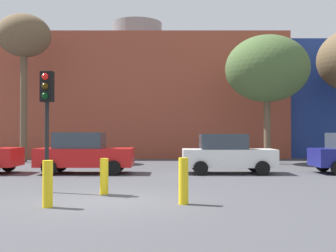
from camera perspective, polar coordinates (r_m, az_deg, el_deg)
name	(u,v)px	position (r m, az deg, el deg)	size (l,w,h in m)	color
ground_plane	(105,200)	(11.12, -8.48, -9.97)	(200.00, 200.00, 0.00)	#47474C
building_backdrop	(138,101)	(34.06, -4.10, 3.35)	(38.12, 11.65, 10.62)	#9E4733
parked_car_2	(85,153)	(18.40, -11.20, -3.62)	(4.07, 2.00, 1.76)	red
parked_car_3	(228,154)	(18.22, 8.15, -3.75)	(3.92, 1.93, 1.70)	white
traffic_light_island	(48,103)	(12.85, -16.01, 3.00)	(0.39, 0.38, 3.56)	black
bare_tree_1	(268,69)	(24.58, 13.43, 7.52)	(4.71, 4.71, 7.25)	brown
bare_tree_2	(25,39)	(27.02, -18.81, 11.17)	(3.18, 3.18, 8.83)	brown
bollard_yellow_0	(105,176)	(12.15, -8.53, -6.77)	(0.24, 0.24, 1.02)	yellow
bollard_yellow_1	(49,184)	(10.32, -15.88, -7.56)	(0.24, 0.24, 1.10)	yellow
bollard_yellow_2	(184,181)	(10.37, 2.25, -7.46)	(0.24, 0.24, 1.14)	yellow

